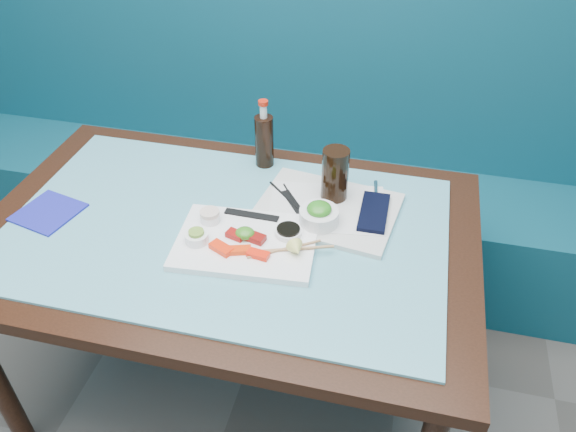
% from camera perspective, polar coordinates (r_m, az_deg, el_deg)
% --- Properties ---
extents(booth_bench, '(3.00, 0.56, 1.17)m').
position_cam_1_polar(booth_bench, '(2.46, 0.46, 4.06)').
color(booth_bench, '#0E495A').
rests_on(booth_bench, ground).
extents(dining_table, '(1.40, 0.90, 0.75)m').
position_cam_1_polar(dining_table, '(1.64, -6.16, -3.61)').
color(dining_table, black).
rests_on(dining_table, ground).
extents(glass_top, '(1.22, 0.76, 0.01)m').
position_cam_1_polar(glass_top, '(1.59, -6.37, -1.26)').
color(glass_top, '#59A3B3').
rests_on(glass_top, dining_table).
extents(sashimi_plate, '(0.39, 0.29, 0.02)m').
position_cam_1_polar(sashimi_plate, '(1.51, -4.28, -2.71)').
color(sashimi_plate, white).
rests_on(sashimi_plate, glass_top).
extents(salmon_left, '(0.07, 0.06, 0.02)m').
position_cam_1_polar(salmon_left, '(1.48, -6.79, -3.26)').
color(salmon_left, '#FF2D0A').
rests_on(salmon_left, sashimi_plate).
extents(salmon_mid, '(0.06, 0.04, 0.01)m').
position_cam_1_polar(salmon_mid, '(1.47, -4.88, -3.48)').
color(salmon_mid, '#F43609').
rests_on(salmon_mid, sashimi_plate).
extents(salmon_right, '(0.06, 0.04, 0.01)m').
position_cam_1_polar(salmon_right, '(1.45, -3.05, -3.92)').
color(salmon_right, '#FF220A').
rests_on(salmon_right, sashimi_plate).
extents(tuna_left, '(0.06, 0.04, 0.02)m').
position_cam_1_polar(tuna_left, '(1.51, -5.34, -1.91)').
color(tuna_left, maroon).
rests_on(tuna_left, sashimi_plate).
extents(tuna_right, '(0.06, 0.04, 0.02)m').
position_cam_1_polar(tuna_right, '(1.50, -3.34, -2.22)').
color(tuna_right, maroon).
rests_on(tuna_right, sashimi_plate).
extents(seaweed_garnish, '(0.06, 0.06, 0.03)m').
position_cam_1_polar(seaweed_garnish, '(1.51, -4.39, -1.75)').
color(seaweed_garnish, '#357F1D').
rests_on(seaweed_garnish, sashimi_plate).
extents(ramekin_wasabi, '(0.07, 0.07, 0.03)m').
position_cam_1_polar(ramekin_wasabi, '(1.51, -9.25, -2.16)').
color(ramekin_wasabi, white).
rests_on(ramekin_wasabi, sashimi_plate).
extents(wasabi_fill, '(0.05, 0.05, 0.01)m').
position_cam_1_polar(wasabi_fill, '(1.50, -9.32, -1.65)').
color(wasabi_fill, olive).
rests_on(wasabi_fill, ramekin_wasabi).
extents(ramekin_ginger, '(0.07, 0.07, 0.02)m').
position_cam_1_polar(ramekin_ginger, '(1.57, -7.92, -0.17)').
color(ramekin_ginger, white).
rests_on(ramekin_ginger, sashimi_plate).
extents(ginger_fill, '(0.06, 0.06, 0.01)m').
position_cam_1_polar(ginger_fill, '(1.56, -7.97, 0.32)').
color(ginger_fill, beige).
rests_on(ginger_fill, ramekin_ginger).
extents(soy_dish, '(0.10, 0.10, 0.01)m').
position_cam_1_polar(soy_dish, '(1.52, 0.04, -1.64)').
color(soy_dish, white).
rests_on(soy_dish, sashimi_plate).
extents(soy_fill, '(0.08, 0.08, 0.01)m').
position_cam_1_polar(soy_fill, '(1.51, 0.04, -1.34)').
color(soy_fill, black).
rests_on(soy_fill, soy_dish).
extents(lemon_wedge, '(0.06, 0.05, 0.05)m').
position_cam_1_polar(lemon_wedge, '(1.44, 0.85, -3.40)').
color(lemon_wedge, '#E7E56D').
rests_on(lemon_wedge, sashimi_plate).
extents(chopstick_sleeve, '(0.16, 0.03, 0.00)m').
position_cam_1_polar(chopstick_sleeve, '(1.59, -3.72, 0.11)').
color(chopstick_sleeve, black).
rests_on(chopstick_sleeve, sashimi_plate).
extents(wooden_chopstick_a, '(0.17, 0.12, 0.01)m').
position_cam_1_polar(wooden_chopstick_a, '(1.47, -0.36, -3.37)').
color(wooden_chopstick_a, '#A2754C').
rests_on(wooden_chopstick_a, sashimi_plate).
extents(wooden_chopstick_b, '(0.23, 0.09, 0.01)m').
position_cam_1_polar(wooden_chopstick_b, '(1.47, 0.02, -3.41)').
color(wooden_chopstick_b, '#A6794E').
rests_on(wooden_chopstick_b, sashimi_plate).
extents(serving_tray, '(0.43, 0.35, 0.01)m').
position_cam_1_polar(serving_tray, '(1.63, 3.97, 0.67)').
color(serving_tray, silver).
rests_on(serving_tray, glass_top).
extents(paper_placemat, '(0.36, 0.28, 0.00)m').
position_cam_1_polar(paper_placemat, '(1.62, 3.98, 0.90)').
color(paper_placemat, silver).
rests_on(paper_placemat, serving_tray).
extents(seaweed_bowl, '(0.13, 0.13, 0.04)m').
position_cam_1_polar(seaweed_bowl, '(1.55, 3.16, -0.06)').
color(seaweed_bowl, white).
rests_on(seaweed_bowl, serving_tray).
extents(seaweed_salad, '(0.08, 0.08, 0.03)m').
position_cam_1_polar(seaweed_salad, '(1.54, 3.19, 0.73)').
color(seaweed_salad, '#2B7E1D').
rests_on(seaweed_salad, seaweed_bowl).
extents(cola_glass, '(0.10, 0.10, 0.16)m').
position_cam_1_polar(cola_glass, '(1.62, 4.80, 4.23)').
color(cola_glass, black).
rests_on(cola_glass, serving_tray).
extents(navy_pouch, '(0.08, 0.18, 0.01)m').
position_cam_1_polar(navy_pouch, '(1.61, 8.72, 0.38)').
color(navy_pouch, black).
rests_on(navy_pouch, serving_tray).
extents(fork, '(0.02, 0.10, 0.01)m').
position_cam_1_polar(fork, '(1.70, 8.92, 2.51)').
color(fork, silver).
rests_on(fork, serving_tray).
extents(black_chopstick_a, '(0.19, 0.19, 0.01)m').
position_cam_1_polar(black_chopstick_a, '(1.63, 0.50, 1.26)').
color(black_chopstick_a, black).
rests_on(black_chopstick_a, serving_tray).
extents(black_chopstick_b, '(0.12, 0.18, 0.01)m').
position_cam_1_polar(black_chopstick_b, '(1.63, 0.77, 1.20)').
color(black_chopstick_b, black).
rests_on(black_chopstick_b, serving_tray).
extents(tray_sleeve, '(0.10, 0.13, 0.00)m').
position_cam_1_polar(tray_sleeve, '(1.63, 0.64, 1.20)').
color(tray_sleeve, black).
rests_on(tray_sleeve, serving_tray).
extents(cola_bottle_body, '(0.07, 0.07, 0.17)m').
position_cam_1_polar(cola_bottle_body, '(1.79, -2.42, 7.59)').
color(cola_bottle_body, black).
rests_on(cola_bottle_body, glass_top).
extents(cola_bottle_neck, '(0.03, 0.03, 0.04)m').
position_cam_1_polar(cola_bottle_neck, '(1.74, -2.52, 10.60)').
color(cola_bottle_neck, silver).
rests_on(cola_bottle_neck, cola_bottle_body).
extents(cola_bottle_cap, '(0.04, 0.04, 0.01)m').
position_cam_1_polar(cola_bottle_cap, '(1.73, -2.54, 11.42)').
color(cola_bottle_cap, red).
rests_on(cola_bottle_cap, cola_bottle_neck).
extents(blue_napkin, '(0.19, 0.19, 0.01)m').
position_cam_1_polar(blue_napkin, '(1.76, -23.17, 0.35)').
color(blue_napkin, '#1C1F9B').
rests_on(blue_napkin, glass_top).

